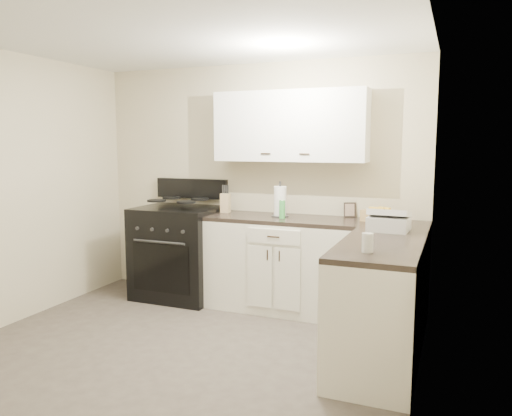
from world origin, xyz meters
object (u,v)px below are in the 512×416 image
at_px(stove, 180,255).
at_px(countertop_grill, 389,224).
at_px(knife_block, 225,203).
at_px(wicker_basket, 381,216).
at_px(paper_towel, 280,201).

relative_size(stove, countertop_grill, 3.23).
relative_size(knife_block, wicker_basket, 0.64).
relative_size(paper_towel, wicker_basket, 0.96).
distance_m(stove, knife_block, 0.78).
bearing_deg(knife_block, wicker_basket, -6.35).
bearing_deg(wicker_basket, countertop_grill, -73.81).
distance_m(wicker_basket, countertop_grill, 0.48).
bearing_deg(countertop_grill, wicker_basket, 109.58).
height_order(knife_block, countertop_grill, knife_block).
height_order(knife_block, paper_towel, paper_towel).
relative_size(knife_block, countertop_grill, 0.62).
height_order(stove, knife_block, knife_block).
distance_m(knife_block, countertop_grill, 1.82).
bearing_deg(countertop_grill, paper_towel, 162.77).
relative_size(paper_towel, countertop_grill, 0.93).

